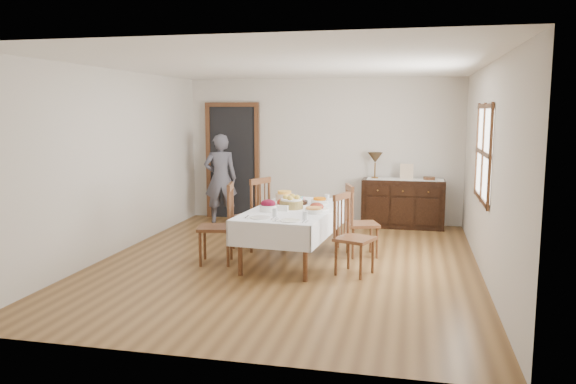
% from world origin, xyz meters
% --- Properties ---
extents(ground, '(6.00, 6.00, 0.00)m').
position_xyz_m(ground, '(0.00, 0.00, 0.00)').
color(ground, brown).
extents(room_shell, '(5.02, 6.02, 2.65)m').
position_xyz_m(room_shell, '(-0.15, 0.42, 1.64)').
color(room_shell, white).
rests_on(room_shell, ground).
extents(dining_table, '(1.24, 2.17, 0.72)m').
position_xyz_m(dining_table, '(0.06, 0.17, 0.63)').
color(dining_table, white).
rests_on(dining_table, ground).
extents(chair_left_near, '(0.53, 0.53, 1.08)m').
position_xyz_m(chair_left_near, '(-0.87, -0.18, 0.55)').
color(chair_left_near, '#55311C').
rests_on(chair_left_near, ground).
extents(chair_left_far, '(0.60, 0.60, 1.07)m').
position_xyz_m(chair_left_far, '(-0.65, 0.66, 0.54)').
color(chair_left_far, '#55311C').
rests_on(chair_left_far, ground).
extents(chair_right_near, '(0.54, 0.54, 1.01)m').
position_xyz_m(chair_right_near, '(0.89, -0.30, 0.51)').
color(chair_right_near, '#55311C').
rests_on(chair_right_near, ground).
extents(chair_right_far, '(0.53, 0.53, 1.01)m').
position_xyz_m(chair_right_far, '(0.90, 0.60, 0.51)').
color(chair_right_far, '#55311C').
rests_on(chair_right_far, ground).
extents(sideboard, '(1.41, 0.51, 0.84)m').
position_xyz_m(sideboard, '(1.47, 2.72, 0.42)').
color(sideboard, black).
rests_on(sideboard, ground).
extents(person, '(0.62, 0.50, 1.72)m').
position_xyz_m(person, '(-1.78, 2.45, 0.86)').
color(person, '#4F4E5A').
rests_on(person, ground).
extents(bread_basket, '(0.32, 0.32, 0.19)m').
position_xyz_m(bread_basket, '(0.03, 0.17, 0.79)').
color(bread_basket, olive).
rests_on(bread_basket, dining_table).
extents(egg_basket, '(0.26, 0.26, 0.10)m').
position_xyz_m(egg_basket, '(0.05, 0.55, 0.75)').
color(egg_basket, black).
rests_on(egg_basket, dining_table).
extents(ham_platter_a, '(0.27, 0.27, 0.11)m').
position_xyz_m(ham_platter_a, '(-0.13, 0.38, 0.75)').
color(ham_platter_a, white).
rests_on(ham_platter_a, dining_table).
extents(ham_platter_b, '(0.31, 0.31, 0.11)m').
position_xyz_m(ham_platter_b, '(0.38, 0.17, 0.75)').
color(ham_platter_b, white).
rests_on(ham_platter_b, dining_table).
extents(beet_bowl, '(0.23, 0.23, 0.16)m').
position_xyz_m(beet_bowl, '(-0.22, -0.11, 0.79)').
color(beet_bowl, white).
rests_on(beet_bowl, dining_table).
extents(carrot_bowl, '(0.25, 0.25, 0.10)m').
position_xyz_m(carrot_bowl, '(0.35, 0.57, 0.76)').
color(carrot_bowl, white).
rests_on(carrot_bowl, dining_table).
extents(pineapple_bowl, '(0.26, 0.26, 0.14)m').
position_xyz_m(pineapple_bowl, '(-0.21, 0.79, 0.78)').
color(pineapple_bowl, '#D2B492').
rests_on(pineapple_bowl, dining_table).
extents(casserole_dish, '(0.23, 0.23, 0.08)m').
position_xyz_m(casserole_dish, '(0.39, -0.11, 0.75)').
color(casserole_dish, white).
rests_on(casserole_dish, dining_table).
extents(butter_dish, '(0.15, 0.10, 0.07)m').
position_xyz_m(butter_dish, '(-0.04, -0.04, 0.75)').
color(butter_dish, white).
rests_on(butter_dish, dining_table).
extents(setting_left, '(0.43, 0.31, 0.10)m').
position_xyz_m(setting_left, '(-0.15, -0.53, 0.74)').
color(setting_left, white).
rests_on(setting_left, dining_table).
extents(setting_right, '(0.43, 0.31, 0.10)m').
position_xyz_m(setting_right, '(0.25, -0.65, 0.74)').
color(setting_right, white).
rests_on(setting_right, dining_table).
extents(glass_far_a, '(0.07, 0.07, 0.09)m').
position_xyz_m(glass_far_a, '(-0.05, 0.80, 0.76)').
color(glass_far_a, silver).
rests_on(glass_far_a, dining_table).
extents(glass_far_b, '(0.07, 0.07, 0.11)m').
position_xyz_m(glass_far_b, '(0.42, 0.85, 0.77)').
color(glass_far_b, silver).
rests_on(glass_far_b, dining_table).
extents(runner, '(1.30, 0.35, 0.01)m').
position_xyz_m(runner, '(1.50, 2.73, 0.85)').
color(runner, white).
rests_on(runner, sideboard).
extents(table_lamp, '(0.26, 0.26, 0.46)m').
position_xyz_m(table_lamp, '(0.98, 2.72, 1.20)').
color(table_lamp, brown).
rests_on(table_lamp, sideboard).
extents(picture_frame, '(0.22, 0.08, 0.28)m').
position_xyz_m(picture_frame, '(1.52, 2.64, 0.98)').
color(picture_frame, '#CFB292').
rests_on(picture_frame, sideboard).
extents(deco_bowl, '(0.20, 0.20, 0.06)m').
position_xyz_m(deco_bowl, '(1.90, 2.70, 0.87)').
color(deco_bowl, '#55311C').
rests_on(deco_bowl, sideboard).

